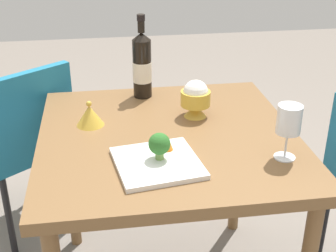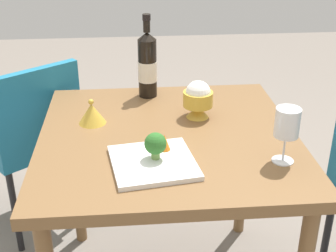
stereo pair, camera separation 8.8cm
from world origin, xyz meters
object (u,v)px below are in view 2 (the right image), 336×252
object	(u,v)px
wine_glass	(287,124)
serving_plate	(153,163)
rice_bowl	(198,99)
carrot_garnish_left	(164,142)
wine_bottle	(147,65)
rice_bowl_lid	(92,113)
chair_by_wall	(34,133)
broccoli_floret	(155,144)

from	to	relation	value
wine_glass	serving_plate	xyz separation A→B (m)	(-0.01, -0.40, -0.12)
rice_bowl	carrot_garnish_left	size ratio (longest dim) A/B	2.68
wine_bottle	rice_bowl_lid	size ratio (longest dim) A/B	3.36
rice_bowl_lid	serving_plate	distance (m)	0.38
wine_bottle	wine_glass	distance (m)	0.69
wine_glass	rice_bowl_lid	world-z (taller)	wine_glass
rice_bowl_lid	carrot_garnish_left	world-z (taller)	rice_bowl_lid
chair_by_wall	wine_bottle	distance (m)	0.64
rice_bowl_lid	carrot_garnish_left	xyz separation A→B (m)	(0.25, 0.24, 0.00)
chair_by_wall	rice_bowl_lid	distance (m)	0.54
carrot_garnish_left	broccoli_floret	bearing A→B (deg)	-30.71
wine_glass	broccoli_floret	xyz separation A→B (m)	(-0.02, -0.39, -0.06)
wine_glass	rice_bowl	size ratio (longest dim) A/B	1.26
wine_bottle	wine_glass	world-z (taller)	wine_bottle
rice_bowl	wine_bottle	bearing A→B (deg)	-142.33
serving_plate	carrot_garnish_left	size ratio (longest dim) A/B	5.38
chair_by_wall	rice_bowl	distance (m)	0.83
carrot_garnish_left	rice_bowl	bearing A→B (deg)	151.70
wine_bottle	rice_bowl	xyz separation A→B (m)	(0.23, 0.17, -0.06)
chair_by_wall	broccoli_floret	size ratio (longest dim) A/B	9.91
serving_plate	rice_bowl_lid	bearing A→B (deg)	-147.32
wine_bottle	broccoli_floret	world-z (taller)	wine_bottle
serving_plate	rice_bowl	bearing A→B (deg)	151.04
serving_plate	wine_bottle	bearing A→B (deg)	178.85
rice_bowl	broccoli_floret	xyz separation A→B (m)	(0.32, -0.18, -0.01)
rice_bowl	rice_bowl_lid	bearing A→B (deg)	-87.27
rice_bowl	carrot_garnish_left	world-z (taller)	rice_bowl
chair_by_wall	wine_glass	xyz separation A→B (m)	(0.70, 0.91, 0.35)
wine_bottle	rice_bowl_lid	bearing A→B (deg)	-41.28
rice_bowl	chair_by_wall	bearing A→B (deg)	-117.34
wine_bottle	serving_plate	distance (m)	0.57
broccoli_floret	wine_glass	bearing A→B (deg)	86.43
chair_by_wall	broccoli_floret	bearing A→B (deg)	-90.58
wine_glass	chair_by_wall	bearing A→B (deg)	-127.84
chair_by_wall	rice_bowl	xyz separation A→B (m)	(0.36, 0.69, 0.29)
rice_bowl	serving_plate	world-z (taller)	rice_bowl
wine_glass	serving_plate	bearing A→B (deg)	-91.86
rice_bowl	rice_bowl_lid	xyz separation A→B (m)	(0.02, -0.39, -0.04)
chair_by_wall	wine_bottle	bearing A→B (deg)	-51.81
wine_bottle	rice_bowl	distance (m)	0.29
wine_bottle	wine_glass	size ratio (longest dim) A/B	1.88
wine_glass	rice_bowl	bearing A→B (deg)	-147.98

